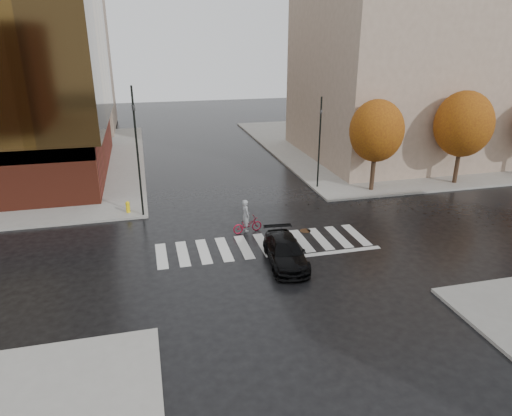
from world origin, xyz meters
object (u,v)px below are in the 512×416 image
at_px(sedan, 285,252).
at_px(cyclist, 247,221).
at_px(traffic_light_ne, 320,138).
at_px(fire_hydrant, 128,206).
at_px(traffic_light_nw, 137,143).

xyz_separation_m(sedan, cyclist, (-1.01, 4.19, 0.05)).
height_order(traffic_light_ne, fire_hydrant, traffic_light_ne).
xyz_separation_m(sedan, traffic_light_nw, (-6.80, 8.10, 4.10)).
height_order(sedan, traffic_light_nw, traffic_light_nw).
distance_m(traffic_light_ne, fire_hydrant, 14.17).
bearing_deg(traffic_light_ne, traffic_light_nw, -10.82).
bearing_deg(fire_hydrant, traffic_light_ne, 8.49).
distance_m(cyclist, traffic_light_ne, 10.08).
distance_m(traffic_light_nw, traffic_light_ne, 13.03).
xyz_separation_m(cyclist, fire_hydrant, (-6.70, 4.58, -0.13)).
distance_m(cyclist, fire_hydrant, 8.12).
bearing_deg(traffic_light_nw, cyclist, 42.60).
bearing_deg(cyclist, sedan, -176.51).
bearing_deg(traffic_light_ne, cyclist, 20.84).
xyz_separation_m(traffic_light_nw, fire_hydrant, (-0.92, 0.66, -4.17)).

